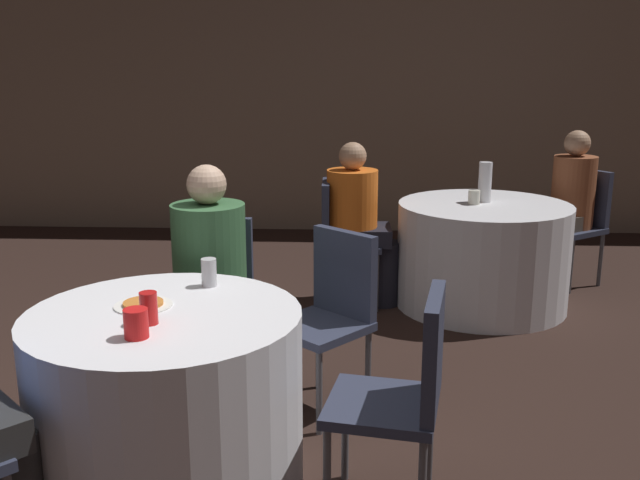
{
  "coord_description": "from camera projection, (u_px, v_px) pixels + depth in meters",
  "views": [
    {
      "loc": [
        0.85,
        -2.64,
        1.67
      ],
      "look_at": [
        0.68,
        0.72,
        0.83
      ],
      "focal_mm": 40.0,
      "sensor_mm": 36.0,
      "label": 1
    }
  ],
  "objects": [
    {
      "name": "ground_plane",
      "position": [
        150.0,
        469.0,
        3.01
      ],
      "size": [
        16.0,
        16.0,
        0.0
      ],
      "primitive_type": "plane",
      "color": "black"
    },
    {
      "name": "wall_back",
      "position": [
        270.0,
        90.0,
        7.01
      ],
      "size": [
        16.0,
        0.06,
        2.8
      ],
      "color": "gray",
      "rests_on": "ground_plane"
    },
    {
      "name": "table_near",
      "position": [
        168.0,
        399.0,
        2.84
      ],
      "size": [
        1.08,
        1.08,
        0.73
      ],
      "color": "silver",
      "rests_on": "ground_plane"
    },
    {
      "name": "table_far",
      "position": [
        482.0,
        255.0,
        4.95
      ],
      "size": [
        1.18,
        1.18,
        0.73
      ],
      "color": "silver",
      "rests_on": "ground_plane"
    },
    {
      "name": "chair_near_northeast",
      "position": [
        332.0,
        303.0,
        3.46
      ],
      "size": [
        0.56,
        0.56,
        0.88
      ],
      "rotation": [
        0.0,
        0.0,
        -3.87
      ],
      "color": "#2D3347",
      "rests_on": "ground_plane"
    },
    {
      "name": "chair_near_north",
      "position": [
        214.0,
        286.0,
        3.72
      ],
      "size": [
        0.4,
        0.41,
        0.88
      ],
      "rotation": [
        0.0,
        0.0,
        -3.15
      ],
      "color": "#2D3347",
      "rests_on": "ground_plane"
    },
    {
      "name": "chair_near_east",
      "position": [
        407.0,
        384.0,
        2.59
      ],
      "size": [
        0.47,
        0.46,
        0.88
      ],
      "rotation": [
        0.0,
        0.0,
        1.39
      ],
      "color": "#2D3347",
      "rests_on": "ground_plane"
    },
    {
      "name": "chair_far_west",
      "position": [
        339.0,
        231.0,
        4.94
      ],
      "size": [
        0.41,
        0.41,
        0.88
      ],
      "rotation": [
        0.0,
        0.0,
        -1.55
      ],
      "color": "#2D3347",
      "rests_on": "ground_plane"
    },
    {
      "name": "chair_far_northeast",
      "position": [
        579.0,
        216.0,
        5.43
      ],
      "size": [
        0.56,
        0.56,
        0.88
      ],
      "rotation": [
        0.0,
        0.0,
        -4.1
      ],
      "color": "#2D3347",
      "rests_on": "ground_plane"
    },
    {
      "name": "person_floral_shirt",
      "position": [
        565.0,
        210.0,
        5.33
      ],
      "size": [
        0.47,
        0.44,
        1.18
      ],
      "rotation": [
        0.0,
        0.0,
        -4.1
      ],
      "color": "#4C4238",
      "rests_on": "ground_plane"
    },
    {
      "name": "person_orange_shirt",
      "position": [
        362.0,
        223.0,
        4.92
      ],
      "size": [
        0.51,
        0.35,
        1.14
      ],
      "rotation": [
        0.0,
        0.0,
        -1.55
      ],
      "color": "black",
      "rests_on": "ground_plane"
    },
    {
      "name": "person_green_jacket",
      "position": [
        208.0,
        280.0,
        3.56
      ],
      "size": [
        0.37,
        0.53,
        1.18
      ],
      "rotation": [
        0.0,
        0.0,
        -3.15
      ],
      "color": "#282828",
      "rests_on": "ground_plane"
    },
    {
      "name": "pizza_plate_near",
      "position": [
        143.0,
        304.0,
        2.83
      ],
      "size": [
        0.23,
        0.23,
        0.02
      ],
      "color": "white",
      "rests_on": "table_near"
    },
    {
      "name": "soda_can_red",
      "position": [
        149.0,
        308.0,
        2.62
      ],
      "size": [
        0.07,
        0.07,
        0.12
      ],
      "color": "red",
      "rests_on": "table_near"
    },
    {
      "name": "soda_can_silver",
      "position": [
        209.0,
        272.0,
        3.07
      ],
      "size": [
        0.07,
        0.07,
        0.12
      ],
      "color": "silver",
      "rests_on": "table_near"
    },
    {
      "name": "cup_near",
      "position": [
        136.0,
        323.0,
        2.49
      ],
      "size": [
        0.09,
        0.09,
        0.11
      ],
      "color": "red",
      "rests_on": "table_near"
    },
    {
      "name": "bottle_far",
      "position": [
        485.0,
        182.0,
        4.91
      ],
      "size": [
        0.09,
        0.09,
        0.28
      ],
      "color": "white",
      "rests_on": "table_far"
    },
    {
      "name": "cup_far",
      "position": [
        474.0,
        197.0,
        4.84
      ],
      "size": [
        0.08,
        0.08,
        0.1
      ],
      "color": "silver",
      "rests_on": "table_far"
    }
  ]
}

